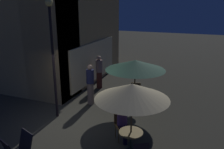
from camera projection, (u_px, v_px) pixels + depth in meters
ground_plane at (72, 124)px, 8.59m from camera, size 60.00×60.00×0.00m
cafe_building at (50, 18)px, 11.90m from camera, size 7.24×6.58×7.14m
street_lamp_near_corner at (52, 44)px, 8.34m from camera, size 0.28×0.28×4.46m
cafe_table_0 at (134, 99)px, 9.49m from camera, size 0.64×0.64×0.78m
cafe_table_1 at (131, 138)px, 6.76m from camera, size 0.71×0.71×0.71m
patio_umbrella_0 at (135, 65)px, 9.07m from camera, size 2.38×2.38×2.17m
patio_umbrella_1 at (132, 92)px, 6.34m from camera, size 2.09×2.09×2.19m
cafe_chair_0 at (136, 91)px, 10.22m from camera, size 0.51×0.51×0.94m
cafe_chair_2 at (121, 122)px, 7.53m from camera, size 0.60×0.60×0.98m
patron_seated_0 at (123, 121)px, 7.36m from camera, size 0.52×0.49×1.21m
patron_standing_1 at (90, 84)px, 10.05m from camera, size 0.33×0.33×1.79m
patron_standing_2 at (99, 72)px, 12.03m from camera, size 0.35×0.35×1.73m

